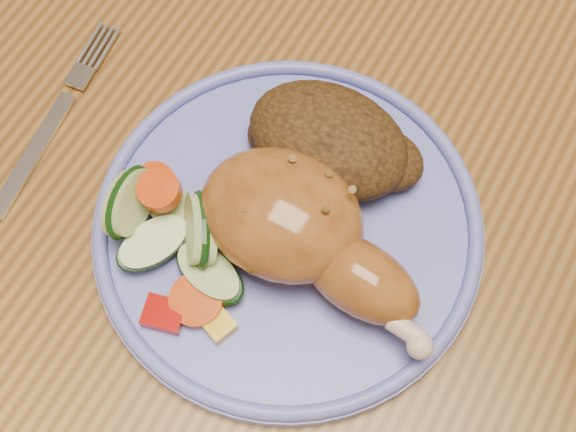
{
  "coord_description": "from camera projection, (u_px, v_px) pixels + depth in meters",
  "views": [
    {
      "loc": [
        0.06,
        -0.25,
        1.25
      ],
      "look_at": [
        -0.05,
        -0.07,
        0.78
      ],
      "focal_mm": 50.0,
      "sensor_mm": 36.0,
      "label": 1
    }
  ],
  "objects": [
    {
      "name": "chicken_leg",
      "position": [
        301.0,
        230.0,
        0.5
      ],
      "size": [
        0.18,
        0.09,
        0.06
      ],
      "color": "#A15D21",
      "rests_on": "plate"
    },
    {
      "name": "vegetable_pile",
      "position": [
        175.0,
        235.0,
        0.52
      ],
      "size": [
        0.12,
        0.1,
        0.05
      ],
      "color": "#A50A05",
      "rests_on": "plate"
    },
    {
      "name": "rice_pilaf",
      "position": [
        332.0,
        142.0,
        0.54
      ],
      "size": [
        0.12,
        0.08,
        0.05
      ],
      "color": "#462C11",
      "rests_on": "plate"
    },
    {
      "name": "plate",
      "position": [
        288.0,
        229.0,
        0.54
      ],
      "size": [
        0.26,
        0.26,
        0.01
      ],
      "primitive_type": "cylinder",
      "color": "#6870D2",
      "rests_on": "dining_table"
    },
    {
      "name": "plate_rim",
      "position": [
        288.0,
        222.0,
        0.53
      ],
      "size": [
        0.26,
        0.26,
        0.01
      ],
      "primitive_type": "torus",
      "color": "#6870D2",
      "rests_on": "plate"
    },
    {
      "name": "ground",
      "position": [
        336.0,
        401.0,
        1.24
      ],
      "size": [
        4.0,
        4.0,
        0.0
      ],
      "primitive_type": "plane",
      "color": "brown",
      "rests_on": "ground"
    },
    {
      "name": "fork",
      "position": [
        51.0,
        125.0,
        0.58
      ],
      "size": [
        0.03,
        0.15,
        0.0
      ],
      "color": "silver",
      "rests_on": "dining_table"
    },
    {
      "name": "dining_table",
      "position": [
        382.0,
        233.0,
        0.64
      ],
      "size": [
        0.9,
        1.4,
        0.75
      ],
      "color": "brown",
      "rests_on": "ground"
    }
  ]
}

